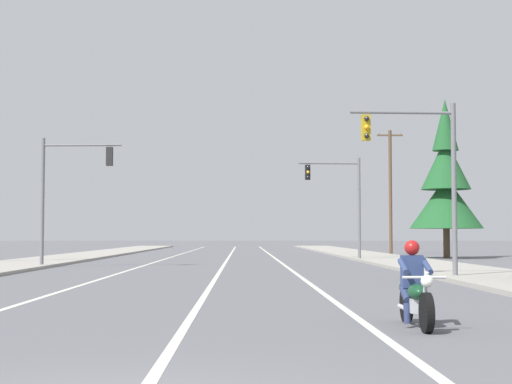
% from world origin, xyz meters
% --- Properties ---
extents(lane_stripe_center, '(0.16, 100.00, 0.01)m').
position_xyz_m(lane_stripe_center, '(0.21, 45.00, 0.00)').
color(lane_stripe_center, beige).
rests_on(lane_stripe_center, ground).
extents(lane_stripe_left, '(0.16, 100.00, 0.01)m').
position_xyz_m(lane_stripe_left, '(-3.80, 45.00, 0.00)').
color(lane_stripe_left, beige).
rests_on(lane_stripe_left, ground).
extents(lane_stripe_right, '(0.16, 100.00, 0.01)m').
position_xyz_m(lane_stripe_right, '(3.31, 45.00, 0.00)').
color(lane_stripe_right, beige).
rests_on(lane_stripe_right, ground).
extents(sidewalk_kerb_right, '(4.40, 110.00, 0.14)m').
position_xyz_m(sidewalk_kerb_right, '(10.06, 40.00, 0.07)').
color(sidewalk_kerb_right, '#9E998E').
rests_on(sidewalk_kerb_right, ground).
extents(sidewalk_kerb_left, '(4.40, 110.00, 0.14)m').
position_xyz_m(sidewalk_kerb_left, '(-10.06, 40.00, 0.07)').
color(sidewalk_kerb_left, '#9E998E').
rests_on(sidewalk_kerb_left, ground).
extents(motorcycle_with_rider, '(0.70, 2.19, 1.46)m').
position_xyz_m(motorcycle_with_rider, '(4.09, 6.31, 0.59)').
color(motorcycle_with_rider, black).
rests_on(motorcycle_with_rider, ground).
extents(traffic_signal_near_right, '(3.76, 0.48, 6.20)m').
position_xyz_m(traffic_signal_near_right, '(7.58, 20.40, 4.03)').
color(traffic_signal_near_right, slate).
rests_on(traffic_signal_near_right, ground).
extents(traffic_signal_near_left, '(3.87, 0.39, 6.20)m').
position_xyz_m(traffic_signal_near_left, '(-7.36, 30.68, 4.03)').
color(traffic_signal_near_left, slate).
rests_on(traffic_signal_near_left, ground).
extents(traffic_signal_mid_right, '(3.76, 0.51, 6.20)m').
position_xyz_m(traffic_signal_mid_right, '(7.16, 40.04, 4.03)').
color(traffic_signal_mid_right, slate).
rests_on(traffic_signal_mid_right, ground).
extents(utility_pole_right_far, '(2.04, 0.26, 9.80)m').
position_xyz_m(utility_pole_right_far, '(12.79, 54.41, 5.10)').
color(utility_pole_right_far, brown).
rests_on(utility_pole_right_far, ground).
extents(conifer_tree_right_verge_far, '(4.82, 4.82, 10.61)m').
position_xyz_m(conifer_tree_right_verge_far, '(14.67, 44.79, 4.86)').
color(conifer_tree_right_verge_far, '#4C3828').
rests_on(conifer_tree_right_verge_far, ground).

